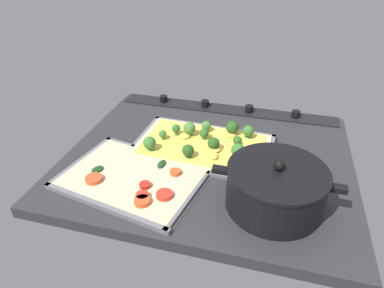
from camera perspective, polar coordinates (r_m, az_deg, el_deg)
The scene contains 7 objects.
ground_plane at distance 95.54cm, azimuth 2.77°, elevation -2.60°, with size 77.74×65.17×3.00cm, color #28282B.
stove_control_panel at distance 119.22cm, azimuth 5.88°, elevation 6.00°, with size 74.63×7.00×2.60cm.
baking_tray_front at distance 96.92cm, azimuth 1.79°, elevation -0.67°, with size 40.10×26.53×1.30cm.
broccoli_pizza at distance 95.99cm, azimuth 2.13°, elevation 0.12°, with size 37.58×24.02×5.93cm.
baking_tray_back at distance 86.62cm, azimuth -9.97°, elevation -5.80°, with size 38.66×30.90×1.30cm.
veggie_pizza_back at distance 85.72cm, azimuth -9.91°, elevation -5.67°, with size 35.84×28.09×1.90cm.
cooking_pot at distance 77.39cm, azimuth 13.93°, elevation -7.22°, with size 28.80×22.04×12.50cm.
Camera 1 is at (-15.82, 76.68, 53.25)cm, focal length 31.53 mm.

